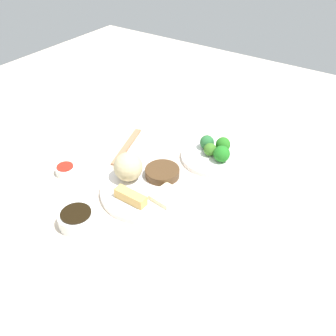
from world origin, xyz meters
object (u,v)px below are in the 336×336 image
object	(u,v)px
sauce_ramekin_sweet_and_sour	(66,170)
main_plate	(147,190)
soy_sauce_bowl	(77,219)
chopsticks_pair	(127,146)
broccoli_plate	(214,157)

from	to	relation	value
sauce_ramekin_sweet_and_sour	main_plate	bearing A→B (deg)	-164.94
main_plate	soy_sauce_bowl	bearing A→B (deg)	70.33
soy_sauce_bowl	chopsticks_pair	distance (m)	0.36
broccoli_plate	sauce_ramekin_sweet_and_sour	distance (m)	0.46
main_plate	chopsticks_pair	world-z (taller)	main_plate
main_plate	soy_sauce_bowl	xyz separation A→B (m)	(0.07, 0.20, 0.01)
chopsticks_pair	main_plate	bearing A→B (deg)	143.43
sauce_ramekin_sweet_and_sour	chopsticks_pair	bearing A→B (deg)	-106.57
broccoli_plate	chopsticks_pair	world-z (taller)	broccoli_plate
broccoli_plate	chopsticks_pair	bearing A→B (deg)	21.80
soy_sauce_bowl	chopsticks_pair	xyz separation A→B (m)	(0.12, -0.34, -0.01)
soy_sauce_bowl	sauce_ramekin_sweet_and_sour	bearing A→B (deg)	-35.91
main_plate	broccoli_plate	size ratio (longest dim) A/B	1.28
main_plate	chopsticks_pair	distance (m)	0.24
soy_sauce_bowl	sauce_ramekin_sweet_and_sour	size ratio (longest dim) A/B	1.58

